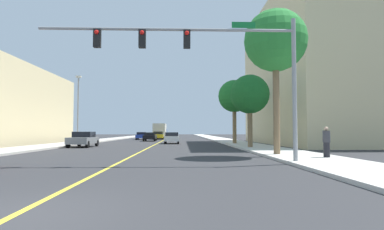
% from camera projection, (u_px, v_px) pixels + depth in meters
% --- Properties ---
extents(ground, '(192.00, 192.00, 0.00)m').
position_uv_depth(ground, '(162.00, 141.00, 47.43)').
color(ground, '#2D2D30').
extents(sidewalk_left, '(3.81, 168.00, 0.15)m').
position_uv_depth(sidewalk_left, '(98.00, 141.00, 47.12)').
color(sidewalk_left, '#B2ADA3').
rests_on(sidewalk_left, ground).
extents(sidewalk_right, '(3.81, 168.00, 0.15)m').
position_uv_depth(sidewalk_right, '(226.00, 140.00, 47.75)').
color(sidewalk_right, beige).
rests_on(sidewalk_right, ground).
extents(lane_marking_center, '(0.16, 144.00, 0.01)m').
position_uv_depth(lane_marking_center, '(162.00, 141.00, 47.43)').
color(lane_marking_center, yellow).
rests_on(lane_marking_center, ground).
extents(building_right_near, '(16.34, 23.94, 16.82)m').
position_uv_depth(building_right_near, '(333.00, 74.00, 37.38)').
color(building_right_near, beige).
rests_on(building_right_near, ground).
extents(traffic_signal_mast, '(11.81, 0.36, 6.61)m').
position_uv_depth(traffic_signal_mast, '(208.00, 54.00, 14.31)').
color(traffic_signal_mast, gray).
rests_on(traffic_signal_mast, sidewalk_right).
extents(street_lamp, '(0.56, 0.28, 7.41)m').
position_uv_depth(street_lamp, '(78.00, 106.00, 33.78)').
color(street_lamp, gray).
rests_on(street_lamp, sidewalk_left).
extents(palm_near, '(3.77, 3.77, 8.74)m').
position_uv_depth(palm_near, '(275.00, 42.00, 18.83)').
color(palm_near, brown).
rests_on(palm_near, sidewalk_right).
extents(palm_mid, '(3.38, 3.38, 6.25)m').
position_uv_depth(palm_mid, '(250.00, 95.00, 26.87)').
color(palm_mid, brown).
rests_on(palm_mid, sidewalk_right).
extents(palm_far, '(3.62, 3.62, 7.12)m').
position_uv_depth(palm_far, '(234.00, 97.00, 35.07)').
color(palm_far, brown).
rests_on(palm_far, sidewalk_right).
extents(car_black, '(1.91, 4.56, 1.31)m').
position_uv_depth(car_black, '(150.00, 136.00, 47.10)').
color(car_black, black).
rests_on(car_black, ground).
extents(car_yellow, '(2.00, 4.36, 1.42)m').
position_uv_depth(car_yellow, '(158.00, 135.00, 55.96)').
color(car_yellow, gold).
rests_on(car_yellow, ground).
extents(car_white, '(1.81, 3.87, 1.36)m').
position_uv_depth(car_white, '(172.00, 138.00, 37.47)').
color(car_white, white).
rests_on(car_white, ground).
extents(car_blue, '(1.88, 4.32, 1.33)m').
position_uv_depth(car_blue, '(141.00, 136.00, 54.59)').
color(car_blue, '#1E389E').
rests_on(car_blue, ground).
extents(car_gray, '(1.96, 4.13, 1.45)m').
position_uv_depth(car_gray, '(83.00, 139.00, 29.45)').
color(car_gray, slate).
rests_on(car_gray, ground).
extents(delivery_truck, '(2.43, 8.69, 3.00)m').
position_uv_depth(delivery_truck, '(160.00, 131.00, 64.19)').
color(delivery_truck, '#194799').
rests_on(delivery_truck, ground).
extents(pedestrian, '(0.38, 0.38, 1.59)m').
position_uv_depth(pedestrian, '(326.00, 142.00, 16.17)').
color(pedestrian, black).
rests_on(pedestrian, sidewalk_right).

